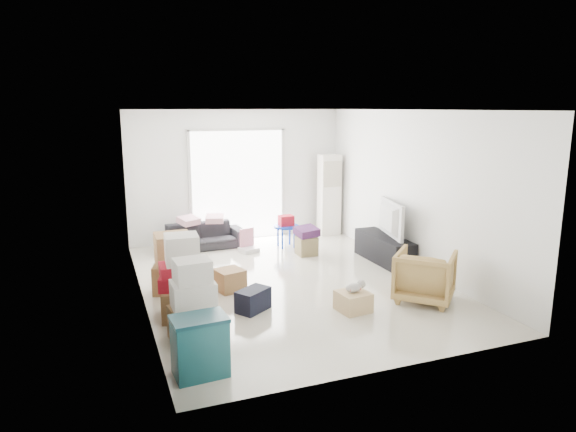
{
  "coord_description": "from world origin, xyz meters",
  "views": [
    {
      "loc": [
        -2.79,
        -7.3,
        2.74
      ],
      "look_at": [
        0.06,
        0.2,
        1.04
      ],
      "focal_mm": 32.0,
      "sensor_mm": 36.0,
      "label": 1
    }
  ],
  "objects_px": {
    "tv_console": "(384,249)",
    "kids_table": "(286,225)",
    "wood_crate": "(353,301)",
    "storage_bins": "(200,346)",
    "television": "(385,232)",
    "ottoman": "(306,246)",
    "ac_tower": "(329,195)",
    "sofa": "(201,232)",
    "armchair": "(425,274)"
  },
  "relations": [
    {
      "from": "sofa",
      "to": "armchair",
      "type": "height_order",
      "value": "armchair"
    },
    {
      "from": "storage_bins",
      "to": "sofa",
      "type": "bearing_deg",
      "value": 78.48
    },
    {
      "from": "kids_table",
      "to": "wood_crate",
      "type": "height_order",
      "value": "kids_table"
    },
    {
      "from": "tv_console",
      "to": "ottoman",
      "type": "distance_m",
      "value": 1.46
    },
    {
      "from": "television",
      "to": "wood_crate",
      "type": "relative_size",
      "value": 2.72
    },
    {
      "from": "television",
      "to": "armchair",
      "type": "distance_m",
      "value": 1.92
    },
    {
      "from": "wood_crate",
      "to": "tv_console",
      "type": "bearing_deg",
      "value": 48.97
    },
    {
      "from": "armchair",
      "to": "ottoman",
      "type": "bearing_deg",
      "value": -30.97
    },
    {
      "from": "tv_console",
      "to": "storage_bins",
      "type": "bearing_deg",
      "value": -144.24
    },
    {
      "from": "ac_tower",
      "to": "armchair",
      "type": "height_order",
      "value": "ac_tower"
    },
    {
      "from": "tv_console",
      "to": "armchair",
      "type": "relative_size",
      "value": 1.79
    },
    {
      "from": "ac_tower",
      "to": "tv_console",
      "type": "xyz_separation_m",
      "value": [
        0.05,
        -2.23,
        -0.63
      ]
    },
    {
      "from": "tv_console",
      "to": "storage_bins",
      "type": "height_order",
      "value": "storage_bins"
    },
    {
      "from": "ottoman",
      "to": "tv_console",
      "type": "bearing_deg",
      "value": -38.77
    },
    {
      "from": "tv_console",
      "to": "storage_bins",
      "type": "distance_m",
      "value": 4.81
    },
    {
      "from": "ac_tower",
      "to": "sofa",
      "type": "distance_m",
      "value": 2.91
    },
    {
      "from": "ac_tower",
      "to": "armchair",
      "type": "relative_size",
      "value": 2.16
    },
    {
      "from": "tv_console",
      "to": "kids_table",
      "type": "relative_size",
      "value": 2.26
    },
    {
      "from": "television",
      "to": "ac_tower",
      "type": "bearing_deg",
      "value": 13.67
    },
    {
      "from": "tv_console",
      "to": "armchair",
      "type": "distance_m",
      "value": 1.92
    },
    {
      "from": "ottoman",
      "to": "storage_bins",
      "type": "bearing_deg",
      "value": -126.61
    },
    {
      "from": "sofa",
      "to": "ottoman",
      "type": "relative_size",
      "value": 4.78
    },
    {
      "from": "kids_table",
      "to": "wood_crate",
      "type": "distance_m",
      "value": 3.45
    },
    {
      "from": "armchair",
      "to": "storage_bins",
      "type": "relative_size",
      "value": 1.25
    },
    {
      "from": "sofa",
      "to": "wood_crate",
      "type": "xyz_separation_m",
      "value": [
        1.3,
        -3.92,
        -0.19
      ]
    },
    {
      "from": "wood_crate",
      "to": "storage_bins",
      "type": "bearing_deg",
      "value": -157.12
    },
    {
      "from": "armchair",
      "to": "kids_table",
      "type": "bearing_deg",
      "value": -31.01
    },
    {
      "from": "storage_bins",
      "to": "armchair",
      "type": "bearing_deg",
      "value": 15.47
    },
    {
      "from": "wood_crate",
      "to": "ac_tower",
      "type": "bearing_deg",
      "value": 69.17
    },
    {
      "from": "ac_tower",
      "to": "tv_console",
      "type": "height_order",
      "value": "ac_tower"
    },
    {
      "from": "tv_console",
      "to": "kids_table",
      "type": "xyz_separation_m",
      "value": [
        -1.3,
        1.58,
        0.22
      ]
    },
    {
      "from": "television",
      "to": "ottoman",
      "type": "xyz_separation_m",
      "value": [
        -1.14,
        0.91,
        -0.38
      ]
    },
    {
      "from": "ac_tower",
      "to": "sofa",
      "type": "relative_size",
      "value": 1.04
    },
    {
      "from": "tv_console",
      "to": "television",
      "type": "height_order",
      "value": "television"
    },
    {
      "from": "ac_tower",
      "to": "ottoman",
      "type": "distance_m",
      "value": 1.85
    },
    {
      "from": "kids_table",
      "to": "sofa",
      "type": "bearing_deg",
      "value": 162.68
    },
    {
      "from": "storage_bins",
      "to": "kids_table",
      "type": "relative_size",
      "value": 1.01
    },
    {
      "from": "sofa",
      "to": "storage_bins",
      "type": "height_order",
      "value": "sofa"
    },
    {
      "from": "ac_tower",
      "to": "storage_bins",
      "type": "xyz_separation_m",
      "value": [
        -3.85,
        -5.04,
        -0.55
      ]
    },
    {
      "from": "ac_tower",
      "to": "tv_console",
      "type": "distance_m",
      "value": 2.32
    },
    {
      "from": "storage_bins",
      "to": "wood_crate",
      "type": "height_order",
      "value": "storage_bins"
    },
    {
      "from": "television",
      "to": "sofa",
      "type": "bearing_deg",
      "value": 66.71
    },
    {
      "from": "television",
      "to": "kids_table",
      "type": "relative_size",
      "value": 1.72
    },
    {
      "from": "kids_table",
      "to": "television",
      "type": "bearing_deg",
      "value": -50.68
    },
    {
      "from": "television",
      "to": "storage_bins",
      "type": "height_order",
      "value": "storage_bins"
    },
    {
      "from": "television",
      "to": "sofa",
      "type": "height_order",
      "value": "sofa"
    },
    {
      "from": "ac_tower",
      "to": "ottoman",
      "type": "bearing_deg",
      "value": -129.4
    },
    {
      "from": "tv_console",
      "to": "kids_table",
      "type": "bearing_deg",
      "value": 129.32
    },
    {
      "from": "ac_tower",
      "to": "kids_table",
      "type": "bearing_deg",
      "value": -152.42
    },
    {
      "from": "wood_crate",
      "to": "television",
      "type": "bearing_deg",
      "value": 48.97
    }
  ]
}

